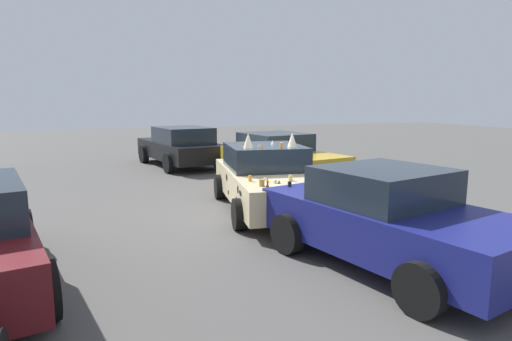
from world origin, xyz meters
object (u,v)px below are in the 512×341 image
(art_car_decorated, at_px, (268,178))
(parked_sedan_behind_right, at_px, (388,218))
(parked_sedan_near_left, at_px, (280,158))
(parked_sedan_row_back_far, at_px, (180,146))

(art_car_decorated, bearing_deg, parked_sedan_behind_right, 13.92)
(art_car_decorated, distance_m, parked_sedan_behind_right, 3.73)
(art_car_decorated, bearing_deg, parked_sedan_near_left, 159.78)
(parked_sedan_row_back_far, xyz_separation_m, parked_sedan_behind_right, (-10.74, -1.18, -0.03))
(art_car_decorated, relative_size, parked_sedan_row_back_far, 0.93)
(art_car_decorated, relative_size, parked_sedan_behind_right, 1.06)
(art_car_decorated, distance_m, parked_sedan_row_back_far, 7.07)
(parked_sedan_row_back_far, bearing_deg, parked_sedan_near_left, -163.45)
(parked_sedan_behind_right, bearing_deg, art_car_decorated, 173.16)
(parked_sedan_row_back_far, height_order, parked_sedan_behind_right, parked_sedan_row_back_far)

